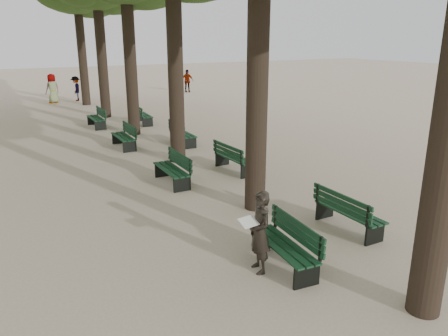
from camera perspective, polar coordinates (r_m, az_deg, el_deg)
ground at (r=8.31m, az=6.52°, el=-13.90°), size 120.00×120.00×0.00m
bench_left_0 at (r=8.52m, az=7.76°, el=-11.01°), size 0.73×1.84×0.92m
bench_left_1 at (r=13.07m, az=-6.82°, el=-0.91°), size 0.60×1.81×0.92m
bench_left_2 at (r=17.64m, az=-12.96°, el=3.46°), size 0.58×1.80×0.92m
bench_left_3 at (r=22.00m, az=-16.33°, el=5.82°), size 0.58×1.80×0.92m
bench_right_0 at (r=10.32m, az=15.93°, el=-6.40°), size 0.58×1.80×0.92m
bench_right_1 at (r=14.18m, az=1.40°, el=0.64°), size 0.64×1.82×0.92m
bench_right_2 at (r=17.81m, az=-5.39°, el=3.95°), size 0.63×1.82×0.92m
bench_right_3 at (r=22.32m, az=-10.47°, el=6.37°), size 0.69×1.83×0.92m
man_with_map at (r=8.11m, az=4.70°, el=-8.36°), size 0.64×0.67×1.57m
pedestrian_d at (r=31.05m, az=-21.49°, el=9.64°), size 1.00×0.70×1.88m
pedestrian_c at (r=34.86m, az=-4.85°, el=11.28°), size 1.07×0.58×1.73m
pedestrian_b at (r=31.55m, az=-18.76°, el=9.79°), size 0.58×1.11×1.64m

